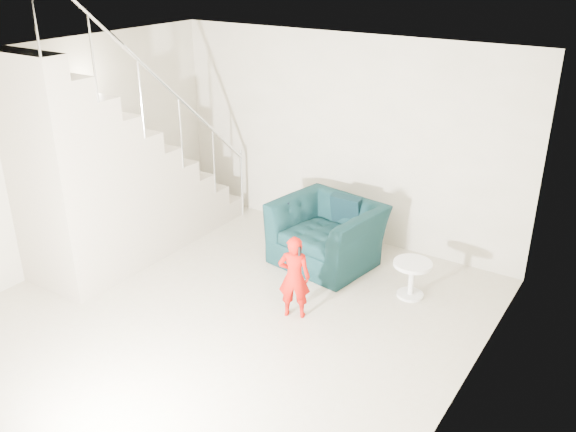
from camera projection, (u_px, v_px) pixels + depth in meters
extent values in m
plane|color=tan|center=(214.00, 325.00, 6.41)|extent=(5.50, 5.50, 0.00)
plane|color=silver|center=(199.00, 65.00, 5.32)|extent=(5.50, 5.50, 0.00)
plane|color=#ACA58C|center=(343.00, 139.00, 7.97)|extent=(5.00, 0.00, 5.00)
plane|color=#ACA58C|center=(42.00, 162.00, 7.11)|extent=(0.00, 5.50, 5.50)
plane|color=#ACA58C|center=(461.00, 278.00, 4.62)|extent=(0.00, 5.50, 5.50)
imported|color=black|center=(327.00, 234.00, 7.55)|extent=(1.35, 1.22, 0.78)
imported|color=#A30F05|center=(294.00, 277.00, 6.40)|extent=(0.40, 0.34, 0.94)
cylinder|color=silver|center=(413.00, 264.00, 6.78)|extent=(0.43, 0.43, 0.04)
cylinder|color=silver|center=(411.00, 281.00, 6.87)|extent=(0.06, 0.06, 0.39)
cylinder|color=silver|center=(410.00, 295.00, 6.94)|extent=(0.30, 0.30, 0.03)
cube|color=#ADA089|center=(210.00, 202.00, 9.15)|extent=(1.00, 0.30, 0.27)
cube|color=#ADA089|center=(196.00, 200.00, 8.87)|extent=(1.00, 0.30, 0.54)
cube|color=#ADA089|center=(182.00, 198.00, 8.59)|extent=(1.00, 0.30, 0.81)
cube|color=#ADA089|center=(166.00, 196.00, 8.30)|extent=(1.00, 0.30, 1.08)
cube|color=#ADA089|center=(149.00, 193.00, 8.02)|extent=(1.00, 0.30, 1.35)
cube|color=#ADA089|center=(131.00, 191.00, 7.73)|extent=(1.00, 0.30, 1.62)
cube|color=#ADA089|center=(112.00, 188.00, 7.45)|extent=(1.00, 0.30, 1.89)
cube|color=#ADA089|center=(91.00, 185.00, 7.16)|extent=(1.00, 0.30, 2.16)
cube|color=#ADA089|center=(68.00, 182.00, 6.88)|extent=(1.00, 0.30, 2.43)
cube|color=#ADA089|center=(44.00, 179.00, 6.59)|extent=(1.00, 0.30, 2.70)
cylinder|color=silver|center=(159.00, 79.00, 7.01)|extent=(0.04, 3.03, 2.73)
cylinder|color=silver|center=(242.00, 183.00, 8.87)|extent=(0.04, 0.04, 1.00)
cube|color=black|center=(347.00, 209.00, 7.64)|extent=(0.40, 0.19, 0.39)
cube|color=black|center=(297.00, 216.00, 7.80)|extent=(0.05, 0.47, 0.52)
cube|color=black|center=(300.00, 251.00, 6.19)|extent=(0.03, 0.05, 0.10)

